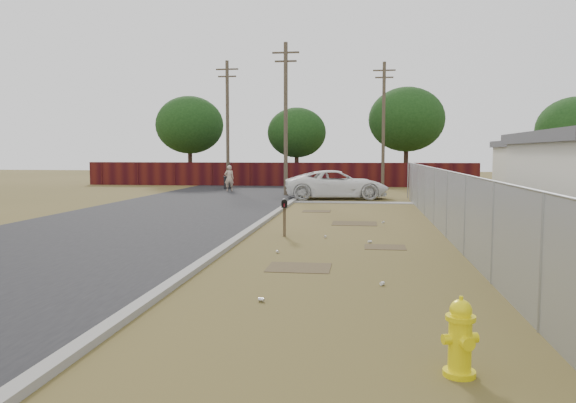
# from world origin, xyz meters

# --- Properties ---
(ground) EXTENTS (120.00, 120.00, 0.00)m
(ground) POSITION_xyz_m (0.00, 0.00, 0.00)
(ground) COLOR brown
(ground) RESTS_ON ground
(street) EXTENTS (15.10, 60.00, 0.12)m
(street) POSITION_xyz_m (-6.76, 8.05, 0.02)
(street) COLOR black
(street) RESTS_ON ground
(chainlink_fence) EXTENTS (0.10, 27.06, 2.02)m
(chainlink_fence) POSITION_xyz_m (3.12, 1.03, 0.80)
(chainlink_fence) COLOR gray
(chainlink_fence) RESTS_ON ground
(privacy_fence) EXTENTS (30.00, 0.12, 1.80)m
(privacy_fence) POSITION_xyz_m (-6.00, 25.00, 0.90)
(privacy_fence) COLOR #47120F
(privacy_fence) RESTS_ON ground
(utility_poles) EXTENTS (12.60, 8.24, 9.00)m
(utility_poles) POSITION_xyz_m (-3.67, 20.67, 4.69)
(utility_poles) COLOR brown
(utility_poles) RESTS_ON ground
(horizon_trees) EXTENTS (33.32, 31.94, 7.78)m
(horizon_trees) POSITION_xyz_m (0.84, 23.56, 4.63)
(horizon_trees) COLOR #392419
(horizon_trees) RESTS_ON ground
(fire_hydrant) EXTENTS (0.47, 0.47, 0.93)m
(fire_hydrant) POSITION_xyz_m (1.71, -10.77, 0.44)
(fire_hydrant) COLOR yellow
(fire_hydrant) RESTS_ON ground
(mailbox) EXTENTS (0.22, 0.50, 1.15)m
(mailbox) POSITION_xyz_m (-1.77, -0.40, 0.91)
(mailbox) COLOR brown
(mailbox) RESTS_ON ground
(pickup_truck) EXTENTS (6.04, 3.54, 1.58)m
(pickup_truck) POSITION_xyz_m (-0.85, 13.80, 0.79)
(pickup_truck) COLOR white
(pickup_truck) RESTS_ON ground
(pedestrian) EXTENTS (0.73, 0.61, 1.72)m
(pedestrian) POSITION_xyz_m (-8.15, 18.82, 0.86)
(pedestrian) COLOR #C0A68D
(pedestrian) RESTS_ON ground
(trash_bin) EXTENTS (0.72, 0.71, 0.91)m
(trash_bin) POSITION_xyz_m (-8.81, 21.08, 0.46)
(trash_bin) COLOR black
(trash_bin) RESTS_ON ground
(scattered_litter) EXTENTS (2.98, 11.29, 0.07)m
(scattered_litter) POSITION_xyz_m (-0.01, -2.71, 0.04)
(scattered_litter) COLOR silver
(scattered_litter) RESTS_ON ground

